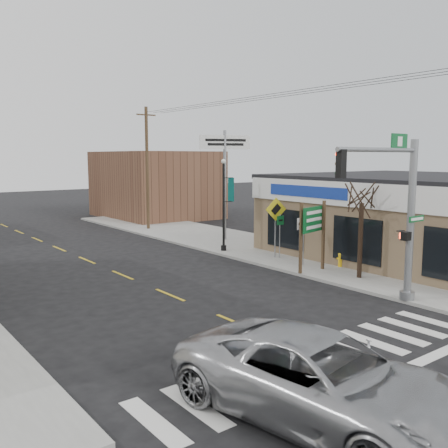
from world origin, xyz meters
TOP-DOWN VIEW (x-y plane):
  - ground at (0.00, 0.00)m, footprint 140.00×140.00m
  - sidewalk_right at (9.00, 13.00)m, footprint 6.00×38.00m
  - center_line at (0.00, 8.00)m, footprint 0.12×56.00m
  - crosswalk at (0.00, 0.40)m, footprint 11.00×2.20m
  - thrift_store at (14.50, 6.00)m, footprint 12.00×14.00m
  - bldg_distant_right at (12.00, 30.00)m, footprint 8.00×10.00m
  - suv at (-2.35, -1.51)m, footprint 3.92×6.55m
  - traffic_signal_pole at (5.51, 1.99)m, footprint 4.58×0.37m
  - guide_sign at (6.79, 7.06)m, footprint 1.77×0.14m
  - fire_hydrant at (8.50, 6.90)m, footprint 0.21×0.21m
  - ped_crossing_sign at (7.59, 10.30)m, footprint 1.18×0.08m
  - lamp_post at (6.74, 13.39)m, footprint 0.64×0.50m
  - dance_center_sign at (9.00, 16.31)m, footprint 3.11×0.19m
  - bare_tree at (7.50, 5.07)m, footprint 2.36×2.36m
  - shrub_front at (9.75, 3.13)m, footprint 1.41×1.41m
  - shrub_back at (11.00, 7.98)m, footprint 1.14×1.14m
  - utility_pole_far at (7.50, 23.23)m, footprint 1.47×0.22m

SIDE VIEW (x-z plane):
  - ground at x=0.00m, z-range 0.00..0.00m
  - center_line at x=0.00m, z-range 0.00..0.01m
  - crosswalk at x=0.00m, z-range 0.00..0.01m
  - sidewalk_right at x=9.00m, z-range 0.00..0.13m
  - fire_hydrant at x=8.50m, z-range 0.16..0.83m
  - shrub_back at x=11.00m, z-range 0.13..0.99m
  - shrub_front at x=9.75m, z-range 0.13..1.18m
  - suv at x=-2.35m, z-range 0.00..1.70m
  - thrift_store at x=14.50m, z-range 0.00..4.00m
  - guide_sign at x=6.79m, z-range 0.57..3.67m
  - ped_crossing_sign at x=7.59m, z-range 0.66..3.70m
  - bldg_distant_right at x=12.00m, z-range 0.00..5.60m
  - lamp_post at x=6.74m, z-range 0.53..5.45m
  - traffic_signal_pole at x=5.51m, z-range 0.69..6.49m
  - bare_tree at x=7.50m, z-range 1.48..6.19m
  - utility_pole_far at x=7.50m, z-range 0.24..8.68m
  - dance_center_sign at x=9.00m, z-range 1.82..8.44m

